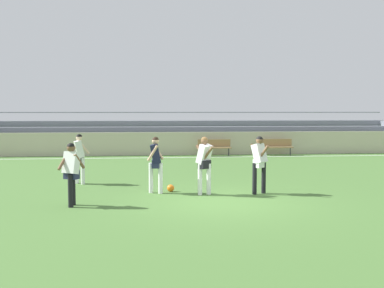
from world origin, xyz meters
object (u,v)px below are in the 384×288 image
Objects in this scene: bench_near_bin at (276,145)px; player_white_pressing_high at (204,160)px; bench_near_wall_gap at (214,146)px; player_white_wide_left at (79,154)px; player_white_trailing_run at (259,159)px; soccer_ball at (171,188)px; player_dark_challenging at (156,160)px; player_white_dropping_back at (71,169)px; bleacher_stand at (192,135)px.

bench_near_bin is 12.55m from player_white_pressing_high.
bench_near_wall_gap is at bearing 80.08° from player_white_pressing_high.
bench_near_bin is at bearing 43.65° from player_white_wide_left.
player_white_trailing_run is at bearing 0.10° from player_white_pressing_high.
player_white_pressing_high is at bearing -179.90° from player_white_trailing_run.
bench_near_bin is at bearing 0.00° from bench_near_wall_gap.
bench_near_bin reaches higher than soccer_ball.
player_white_trailing_run is 6.05m from player_white_wide_left.
player_dark_challenging is 2.74m from player_white_dropping_back.
player_white_wide_left reaches higher than bench_near_bin.
bleacher_stand is at bearing 79.94° from player_dark_challenging.
soccer_ball is (0.46, 0.20, -0.90)m from player_dark_challenging.
bleacher_stand is 14.05× the size of bench_near_bin.
player_white_wide_left is 7.65× the size of soccer_ball.
soccer_ball is at bearing -120.82° from bench_near_bin.
bleacher_stand is 14.77× the size of player_white_trailing_run.
soccer_ball is (-0.96, 0.60, -0.91)m from player_white_pressing_high.
player_white_wide_left is (-5.90, -8.92, 0.46)m from bench_near_wall_gap.
soccer_ball is (-1.97, -13.48, -0.90)m from bleacher_stand.
bleacher_stand is 13.89m from player_dark_challenging.
player_white_trailing_run reaches higher than soccer_ball.
bleacher_stand reaches higher than bench_near_bin.
bench_near_wall_gap is 10.71m from player_white_wide_left.
player_white_dropping_back is at bearing -142.98° from player_dark_challenging.
player_dark_challenging is at bearing 172.46° from player_white_trailing_run.
soccer_ball is (-2.93, -10.71, -0.44)m from bench_near_wall_gap.
player_white_trailing_run reaches higher than player_dark_challenging.
player_white_dropping_back is (-3.60, -1.24, -0.05)m from player_white_pressing_high.
player_white_dropping_back is (0.33, -3.63, -0.03)m from player_white_wide_left.
bleacher_stand is 2.97m from bench_near_wall_gap.
bleacher_stand is 13.65m from soccer_ball.
player_white_trailing_run is at bearing 13.38° from player_white_dropping_back.
player_white_trailing_run is at bearing -108.55° from bench_near_bin.
player_white_trailing_run is (0.62, -14.08, 0.02)m from bleacher_stand.
soccer_ball is (-6.39, -10.71, -0.44)m from bench_near_bin.
player_white_pressing_high reaches higher than player_white_dropping_back.
player_white_dropping_back is (-9.03, -12.55, 0.42)m from bench_near_bin.
soccer_ball is at bearing 34.92° from player_white_dropping_back.
bleacher_stand is 14.85× the size of player_white_pressing_high.
player_white_trailing_run reaches higher than player_white_dropping_back.
bench_near_bin is 1.10× the size of player_white_dropping_back.
player_white_dropping_back is at bearing -166.62° from player_white_trailing_run.
player_white_trailing_run is 1.02× the size of player_white_wide_left.
player_white_wide_left reaches higher than bench_near_wall_gap.
bench_near_bin is 15.47m from player_white_dropping_back.
player_white_pressing_high is 3.81m from player_white_dropping_back.
bench_near_bin is 12.47m from soccer_ball.
bench_near_wall_gap is 1.05× the size of player_white_trailing_run.
player_white_pressing_high is 4.59m from player_white_wide_left.
bleacher_stand reaches higher than player_dark_challenging.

